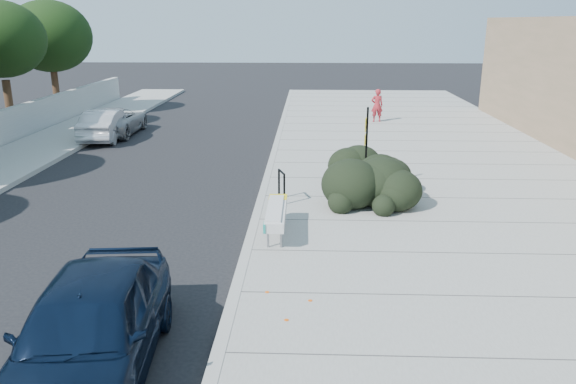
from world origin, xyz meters
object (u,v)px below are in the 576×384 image
(sedan_navy, at_px, (89,329))
(suv_silver, at_px, (116,121))
(bench, at_px, (276,213))
(wagon_silver, at_px, (106,124))
(bike_rack, at_px, (282,183))
(sign_post, at_px, (366,143))
(pedestrian, at_px, (377,105))

(sedan_navy, bearing_deg, suv_silver, 102.55)
(bench, distance_m, wagon_silver, 14.06)
(sedan_navy, xyz_separation_m, suv_silver, (-5.76, 18.19, -0.17))
(wagon_silver, bearing_deg, bike_rack, 128.72)
(sign_post, height_order, sedan_navy, sign_post)
(bike_rack, distance_m, sedan_navy, 8.30)
(wagon_silver, height_order, suv_silver, wagon_silver)
(bike_rack, distance_m, wagon_silver, 12.10)
(sedan_navy, xyz_separation_m, pedestrian, (6.45, 21.11, 0.18))
(sedan_navy, distance_m, wagon_silver, 17.90)
(bench, xyz_separation_m, suv_silver, (-8.10, 12.72, -0.06))
(bench, bearing_deg, bike_rack, 89.50)
(bike_rack, xyz_separation_m, suv_silver, (-8.10, 10.22, -0.07))
(bench, bearing_deg, suv_silver, 122.03)
(suv_silver, bearing_deg, sign_post, 139.59)
(sedan_navy, relative_size, wagon_silver, 1.15)
(bike_rack, relative_size, suv_silver, 0.20)
(bench, xyz_separation_m, wagon_silver, (-8.10, 11.49, -0.01))
(wagon_silver, distance_m, pedestrian, 12.90)
(sign_post, bearing_deg, sedan_navy, -107.20)
(bike_rack, height_order, sedan_navy, sedan_navy)
(pedestrian, bearing_deg, sedan_navy, 69.09)
(bike_rack, height_order, suv_silver, suv_silver)
(sedan_navy, bearing_deg, bike_rack, 68.58)
(sign_post, distance_m, wagon_silver, 13.03)
(sedan_navy, bearing_deg, sign_post, 57.91)
(wagon_silver, bearing_deg, bench, 121.88)
(bench, distance_m, pedestrian, 16.18)
(sedan_navy, relative_size, suv_silver, 1.05)
(bench, distance_m, sign_post, 4.65)
(sign_post, height_order, pedestrian, sign_post)
(bench, distance_m, bike_rack, 2.50)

